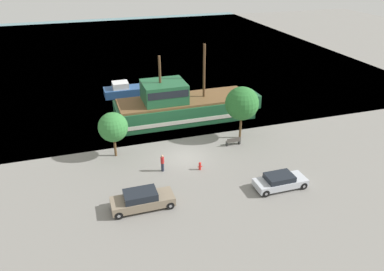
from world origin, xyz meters
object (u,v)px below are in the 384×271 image
(pirate_ship, at_px, (182,106))
(fire_hydrant, at_px, (200,166))
(parked_car_curb_mid, at_px, (142,200))
(moored_boat_dockside, at_px, (123,90))
(pedestrian_walking_near, at_px, (162,163))
(parked_car_curb_front, at_px, (280,181))
(bench_promenade_east, at_px, (233,141))

(pirate_ship, bearing_deg, fire_hydrant, -98.42)
(parked_car_curb_mid, distance_m, fire_hydrant, 7.25)
(pirate_ship, xyz_separation_m, moored_boat_dockside, (-5.48, 10.01, -0.94))
(pirate_ship, bearing_deg, moored_boat_dockside, 118.67)
(pirate_ship, distance_m, pedestrian_walking_near, 11.79)
(pedestrian_walking_near, bearing_deg, parked_car_curb_front, -32.72)
(pirate_ship, distance_m, moored_boat_dockside, 11.45)
(parked_car_curb_front, height_order, pedestrian_walking_near, pedestrian_walking_near)
(moored_boat_dockside, relative_size, pedestrian_walking_near, 3.20)
(pirate_ship, relative_size, parked_car_curb_front, 3.90)
(pirate_ship, distance_m, fire_hydrant, 11.67)
(parked_car_curb_mid, height_order, bench_promenade_east, parked_car_curb_mid)
(fire_hydrant, bearing_deg, parked_car_curb_front, -41.27)
(moored_boat_dockside, distance_m, fire_hydrant, 21.82)
(bench_promenade_east, bearing_deg, fire_hydrant, -144.17)
(moored_boat_dockside, distance_m, parked_car_curb_mid, 25.54)
(parked_car_curb_front, xyz_separation_m, bench_promenade_east, (-0.64, 8.28, -0.22))
(parked_car_curb_front, distance_m, parked_car_curb_mid, 11.57)
(parked_car_curb_front, relative_size, pedestrian_walking_near, 2.69)
(parked_car_curb_front, distance_m, fire_hydrant, 7.27)
(fire_hydrant, distance_m, pedestrian_walking_near, 3.42)
(parked_car_curb_mid, bearing_deg, moored_boat_dockside, 84.82)
(parked_car_curb_front, distance_m, bench_promenade_east, 8.31)
(parked_car_curb_mid, relative_size, fire_hydrant, 6.36)
(bench_promenade_east, bearing_deg, pedestrian_walking_near, -161.91)
(pedestrian_walking_near, bearing_deg, pirate_ship, 64.88)
(parked_car_curb_front, bearing_deg, bench_promenade_east, 94.40)
(moored_boat_dockside, xyz_separation_m, parked_car_curb_front, (9.24, -26.28, -0.09))
(pirate_ship, height_order, pedestrian_walking_near, pirate_ship)
(bench_promenade_east, relative_size, pedestrian_walking_near, 0.92)
(bench_promenade_east, bearing_deg, moored_boat_dockside, 115.53)
(parked_car_curb_front, relative_size, parked_car_curb_mid, 0.91)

